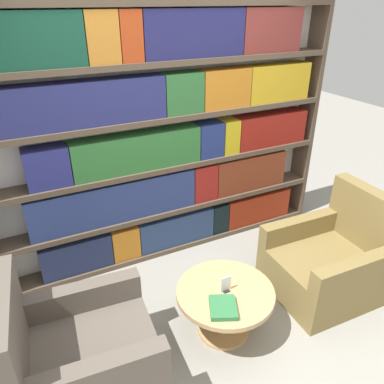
% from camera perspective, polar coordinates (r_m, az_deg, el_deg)
% --- Properties ---
extents(ground_plane, '(14.00, 14.00, 0.00)m').
position_cam_1_polar(ground_plane, '(3.21, 8.49, -21.43)').
color(ground_plane, gray).
extents(bookshelf, '(3.40, 0.30, 2.40)m').
position_cam_1_polar(bookshelf, '(3.62, -3.25, 7.92)').
color(bookshelf, silver).
rests_on(bookshelf, ground_plane).
extents(armchair_left, '(1.01, 0.89, 0.93)m').
position_cam_1_polar(armchair_left, '(2.81, -17.15, -22.86)').
color(armchair_left, brown).
rests_on(armchair_left, ground_plane).
extents(armchair_right, '(0.98, 0.85, 0.93)m').
position_cam_1_polar(armchair_right, '(3.65, 20.48, -9.88)').
color(armchair_right, olive).
rests_on(armchair_right, ground_plane).
extents(coffee_table, '(0.76, 0.76, 0.42)m').
position_cam_1_polar(coffee_table, '(3.04, 5.01, -16.39)').
color(coffee_table, tan).
rests_on(coffee_table, ground_plane).
extents(table_sign, '(0.09, 0.06, 0.13)m').
position_cam_1_polar(table_sign, '(2.92, 5.15, -13.93)').
color(table_sign, black).
rests_on(table_sign, coffee_table).
extents(stray_book, '(0.27, 0.29, 0.04)m').
position_cam_1_polar(stray_book, '(2.80, 4.76, -17.13)').
color(stray_book, '#2D703D').
rests_on(stray_book, coffee_table).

